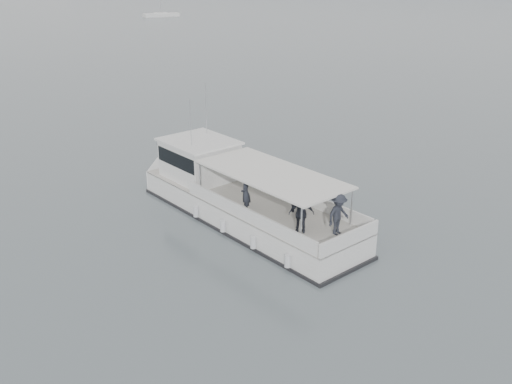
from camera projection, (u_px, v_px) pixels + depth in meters
The scene contains 2 objects.
ground at pixel (195, 207), 28.16m from camera, with size 1400.00×1400.00×0.00m, color #535E62.
tour_boat at pixel (231, 194), 27.06m from camera, with size 14.14×6.25×5.92m.
Camera 1 is at (17.65, -19.09, 11.26)m, focal length 40.00 mm.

